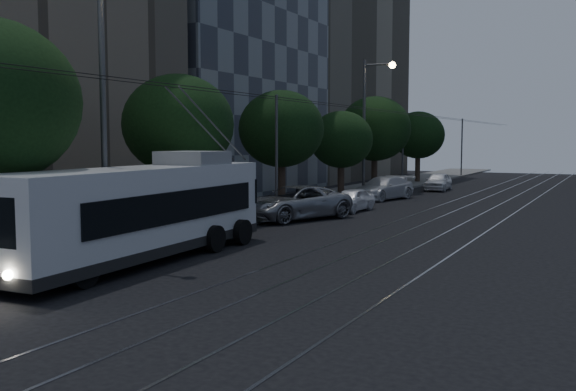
% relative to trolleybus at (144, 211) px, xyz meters
% --- Properties ---
extents(ground, '(120.00, 120.00, 0.00)m').
position_rel_trolleybus_xyz_m(ground, '(3.71, 1.64, -1.58)').
color(ground, black).
rests_on(ground, ground).
extents(sidewalk, '(5.00, 90.00, 0.15)m').
position_rel_trolleybus_xyz_m(sidewalk, '(-3.79, 21.64, -1.51)').
color(sidewalk, slate).
rests_on(sidewalk, ground).
extents(tram_rails, '(4.52, 90.00, 0.02)m').
position_rel_trolleybus_xyz_m(tram_rails, '(6.21, 21.64, -1.58)').
color(tram_rails, '#94949C').
rests_on(tram_rails, ground).
extents(overhead_wires, '(2.23, 90.00, 6.00)m').
position_rel_trolleybus_xyz_m(overhead_wires, '(-1.27, 21.64, 1.89)').
color(overhead_wires, black).
rests_on(overhead_wires, ground).
extents(building_glass_mid, '(14.40, 18.40, 26.80)m').
position_rel_trolleybus_xyz_m(building_glass_mid, '(-15.29, 23.64, 11.84)').
color(building_glass_mid, '#3A3E4A').
rests_on(building_glass_mid, ground).
extents(building_tan_far, '(14.40, 22.40, 34.80)m').
position_rel_trolleybus_xyz_m(building_tan_far, '(-15.29, 43.64, 15.83)').
color(building_tan_far, gray).
rests_on(building_tan_far, ground).
extents(trolleybus, '(3.01, 11.58, 5.63)m').
position_rel_trolleybus_xyz_m(trolleybus, '(0.00, 0.00, 0.00)').
color(trolleybus, silver).
rests_on(trolleybus, ground).
extents(pickup_silver, '(4.68, 6.44, 1.63)m').
position_rel_trolleybus_xyz_m(pickup_silver, '(-0.59, 11.57, -0.77)').
color(pickup_silver, '#9B9CA2').
rests_on(pickup_silver, ground).
extents(car_white_a, '(1.64, 3.72, 1.24)m').
position_rel_trolleybus_xyz_m(car_white_a, '(0.51, 16.17, -0.96)').
color(car_white_a, white).
rests_on(car_white_a, ground).
extents(car_white_b, '(3.23, 5.43, 1.48)m').
position_rel_trolleybus_xyz_m(car_white_b, '(-0.24, 23.41, -0.85)').
color(car_white_b, silver).
rests_on(car_white_b, ground).
extents(car_white_c, '(2.56, 4.43, 1.38)m').
position_rel_trolleybus_xyz_m(car_white_c, '(-0.29, 26.14, -0.89)').
color(car_white_c, silver).
rests_on(car_white_c, ground).
extents(car_white_d, '(1.85, 4.09, 1.36)m').
position_rel_trolleybus_xyz_m(car_white_d, '(1.01, 32.28, -0.90)').
color(car_white_d, white).
rests_on(car_white_d, ground).
extents(tree_1, '(4.55, 4.55, 6.50)m').
position_rel_trolleybus_xyz_m(tree_1, '(-2.79, 5.48, 2.85)').
color(tree_1, '#2F241A').
rests_on(tree_1, ground).
extents(tree_2, '(4.54, 4.54, 6.46)m').
position_rel_trolleybus_xyz_m(tree_2, '(-2.79, 14.37, 2.81)').
color(tree_2, '#2F241A').
rests_on(tree_2, ground).
extents(tree_3, '(4.10, 4.10, 5.69)m').
position_rel_trolleybus_xyz_m(tree_3, '(-2.87, 22.68, 2.25)').
color(tree_3, '#2F241A').
rests_on(tree_3, ground).
extents(tree_4, '(5.22, 5.22, 6.98)m').
position_rel_trolleybus_xyz_m(tree_4, '(-2.79, 28.75, 3.03)').
color(tree_4, '#2F241A').
rests_on(tree_4, ground).
extents(tree_5, '(4.62, 4.62, 6.32)m').
position_rel_trolleybus_xyz_m(tree_5, '(-2.79, 39.83, 2.64)').
color(tree_5, '#2F241A').
rests_on(tree_5, ground).
extents(streetlamp_near, '(2.34, 0.44, 9.62)m').
position_rel_trolleybus_xyz_m(streetlamp_near, '(-1.08, -0.13, 4.23)').
color(streetlamp_near, '#525254').
rests_on(streetlamp_near, ground).
extents(streetlamp_far, '(2.23, 0.44, 9.11)m').
position_rel_trolleybus_xyz_m(streetlamp_far, '(-1.69, 24.72, 3.95)').
color(streetlamp_far, '#525254').
rests_on(streetlamp_far, ground).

